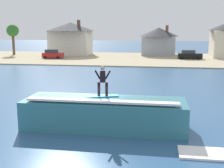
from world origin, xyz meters
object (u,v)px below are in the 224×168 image
at_px(tree_tall_bare, 13,32).
at_px(house_small_cottage, 158,40).
at_px(surfboard, 103,96).
at_px(house_with_chimney, 71,36).
at_px(car_far_shore, 190,55).
at_px(surfer, 103,79).
at_px(wave_crest, 104,113).
at_px(car_near_shore, 53,54).

bearing_deg(tree_tall_bare, house_small_cottage, 7.78).
relative_size(surfboard, house_small_cottage, 0.22).
bearing_deg(house_small_cottage, house_with_chimney, -174.84).
distance_m(surfboard, house_with_chimney, 49.62).
bearing_deg(car_far_shore, surfer, -102.28).
xyz_separation_m(car_far_shore, house_with_chimney, (-24.96, 6.22, 3.24)).
height_order(surfboard, house_with_chimney, house_with_chimney).
xyz_separation_m(house_small_cottage, tree_tall_bare, (-31.29, -4.27, 1.78)).
bearing_deg(house_with_chimney, wave_crest, -70.95).
bearing_deg(surfboard, wave_crest, 40.55).
distance_m(car_far_shore, tree_tall_bare, 37.58).
bearing_deg(tree_tall_bare, surfboard, -57.47).
distance_m(surfer, car_far_shore, 41.74).
relative_size(wave_crest, car_far_shore, 2.14).
bearing_deg(surfboard, car_near_shore, 114.15).
xyz_separation_m(surfer, house_small_cottage, (2.99, 48.68, 0.45)).
height_order(wave_crest, house_small_cottage, house_small_cottage).
xyz_separation_m(wave_crest, car_near_shore, (-17.15, 37.97, 0.05)).
relative_size(surfer, car_far_shore, 0.39).
xyz_separation_m(car_near_shore, house_with_chimney, (0.99, 8.84, 3.24)).
distance_m(wave_crest, car_far_shore, 41.53).
bearing_deg(house_with_chimney, car_near_shore, -96.39).
xyz_separation_m(surfboard, tree_tall_bare, (-28.27, 44.34, 3.23)).
bearing_deg(surfer, car_far_shore, 77.72).
distance_m(car_far_shore, house_small_cottage, 10.18).
bearing_deg(surfboard, house_with_chimney, 108.92).
xyz_separation_m(wave_crest, surfboard, (-0.09, -0.08, 1.04)).
distance_m(car_near_shore, house_small_cottage, 22.81).
relative_size(car_far_shore, house_small_cottage, 0.52).
bearing_deg(house_small_cottage, tree_tall_bare, -172.22).
bearing_deg(car_far_shore, house_small_cottage, 126.50).
distance_m(wave_crest, car_near_shore, 41.66).
bearing_deg(wave_crest, surfboard, -139.45).
xyz_separation_m(surfboard, car_near_shore, (-17.06, 38.05, -0.99)).
distance_m(wave_crest, surfboard, 1.05).
height_order(surfer, tree_tall_bare, tree_tall_bare).
bearing_deg(car_near_shore, wave_crest, -65.69).
relative_size(car_far_shore, tree_tall_bare, 0.66).
bearing_deg(surfboard, house_small_cottage, 86.45).
bearing_deg(surfer, surfboard, 108.30).
relative_size(surfer, house_small_cottage, 0.20).
bearing_deg(car_near_shore, house_small_cottage, 27.75).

